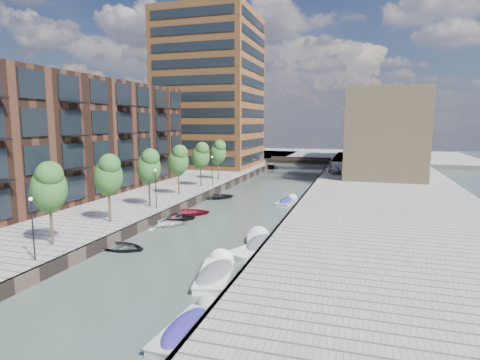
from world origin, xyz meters
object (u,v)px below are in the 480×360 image
at_px(sloop_2, 188,215).
at_px(motorboat_2, 263,249).
at_px(tree_4, 178,160).
at_px(tree_2, 108,174).
at_px(motorboat_1, 216,273).
at_px(motorboat_4, 259,243).
at_px(motorboat_0, 190,327).
at_px(sloop_4, 214,198).
at_px(tree_5, 201,155).
at_px(bridge, 299,162).
at_px(sloop_3, 165,226).
at_px(car, 335,169).
at_px(sloop_0, 121,249).
at_px(sloop_1, 172,220).
at_px(tree_6, 218,152).
at_px(tree_3, 149,166).
at_px(motorboat_3, 287,202).
at_px(tree_1, 49,186).

distance_m(sloop_2, motorboat_2, 14.14).
bearing_deg(tree_4, tree_2, -90.00).
xyz_separation_m(motorboat_1, motorboat_4, (1.10, 6.90, -0.00)).
xyz_separation_m(tree_2, motorboat_0, (13.77, -13.59, -5.11)).
bearing_deg(sloop_4, tree_5, 23.75).
relative_size(sloop_2, motorboat_4, 0.84).
distance_m(tree_5, motorboat_2, 26.60).
bearing_deg(motorboat_1, bridge, 93.83).
relative_size(sloop_3, motorboat_0, 0.88).
distance_m(sloop_4, motorboat_1, 26.49).
bearing_deg(car, sloop_0, -122.54).
xyz_separation_m(sloop_0, sloop_1, (-0.43, 9.70, 0.00)).
distance_m(tree_6, sloop_1, 23.02).
relative_size(tree_5, car, 1.43).
distance_m(tree_5, motorboat_0, 37.58).
height_order(sloop_3, motorboat_1, motorboat_1).
height_order(tree_3, sloop_3, tree_3).
bearing_deg(motorboat_2, tree_3, 150.95).
relative_size(motorboat_3, motorboat_4, 0.83).
bearing_deg(sloop_0, tree_4, 12.91).
distance_m(sloop_2, sloop_3, 5.04).
distance_m(tree_3, tree_6, 21.00).
bearing_deg(tree_2, motorboat_3, 54.05).
bearing_deg(motorboat_0, bridge, 94.46).
bearing_deg(sloop_3, tree_5, -12.87).
bearing_deg(car, motorboat_4, -110.37).
bearing_deg(sloop_0, sloop_3, 1.63).
height_order(sloop_4, motorboat_4, motorboat_4).
xyz_separation_m(tree_2, tree_5, (0.00, 21.00, 0.00)).
xyz_separation_m(sloop_3, sloop_4, (-0.46, 14.44, 0.00)).
bearing_deg(tree_5, sloop_3, -78.54).
height_order(sloop_4, motorboat_3, motorboat_3).
relative_size(tree_1, sloop_0, 1.42).
bearing_deg(car, sloop_4, -136.96).
xyz_separation_m(bridge, tree_4, (-8.50, -40.00, 3.92)).
height_order(tree_4, motorboat_0, tree_4).
bearing_deg(tree_4, tree_1, -90.00).
distance_m(tree_2, tree_6, 28.00).
bearing_deg(car, motorboat_2, -109.56).
distance_m(tree_3, sloop_0, 12.62).
height_order(sloop_1, sloop_2, sloop_1).
distance_m(tree_2, sloop_2, 10.65).
height_order(tree_6, motorboat_0, tree_6).
height_order(tree_4, car, tree_4).
relative_size(sloop_1, motorboat_4, 0.84).
height_order(sloop_0, motorboat_2, motorboat_2).
bearing_deg(tree_6, tree_5, -90.00).
relative_size(motorboat_3, car, 1.15).
relative_size(sloop_0, sloop_4, 0.81).
xyz_separation_m(tree_2, car, (16.78, 40.72, -3.60)).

